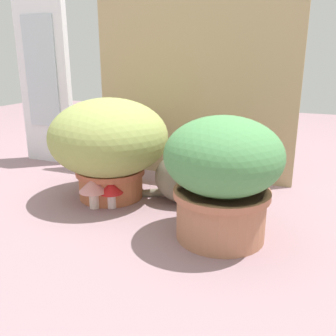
{
  "coord_description": "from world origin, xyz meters",
  "views": [
    {
      "loc": [
        0.57,
        -1.25,
        0.61
      ],
      "look_at": [
        0.04,
        0.06,
        0.18
      ],
      "focal_mm": 39.79,
      "sensor_mm": 36.0,
      "label": 1
    }
  ],
  "objects": [
    {
      "name": "mushroom_ornament_red",
      "position": [
        -0.18,
        -0.01,
        0.08
      ],
      "size": [
        0.1,
        0.1,
        0.12
      ],
      "color": "silver",
      "rests_on": "ground"
    },
    {
      "name": "cardboard_backdrop",
      "position": [
        -0.02,
        0.54,
        0.47
      ],
      "size": [
        1.02,
        0.03,
        0.95
      ],
      "primitive_type": "cube",
      "color": "tan",
      "rests_on": "ground"
    },
    {
      "name": "ground_plane",
      "position": [
        0.0,
        0.0,
        0.0
      ],
      "size": [
        6.0,
        6.0,
        0.0
      ],
      "primitive_type": "plane",
      "color": "gray"
    },
    {
      "name": "cat",
      "position": [
        0.1,
        0.16,
        0.12
      ],
      "size": [
        0.39,
        0.21,
        0.32
      ],
      "color": "gray",
      "rests_on": "ground"
    },
    {
      "name": "leafy_planter",
      "position": [
        0.3,
        -0.09,
        0.23
      ],
      "size": [
        0.4,
        0.4,
        0.42
      ],
      "color": "#AE7253",
      "rests_on": "ground"
    },
    {
      "name": "window_panel_white",
      "position": [
        -0.88,
        0.48,
        0.47
      ],
      "size": [
        0.33,
        0.05,
        0.94
      ],
      "color": "white",
      "rests_on": "ground"
    },
    {
      "name": "grass_planter",
      "position": [
        -0.25,
        0.1,
        0.25
      ],
      "size": [
        0.51,
        0.51,
        0.44
      ],
      "color": "#B3633F",
      "rests_on": "ground"
    },
    {
      "name": "mushroom_ornament_pink",
      "position": [
        -0.25,
        -0.03,
        0.1
      ],
      "size": [
        0.12,
        0.12,
        0.13
      ],
      "color": "silver",
      "rests_on": "ground"
    }
  ]
}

